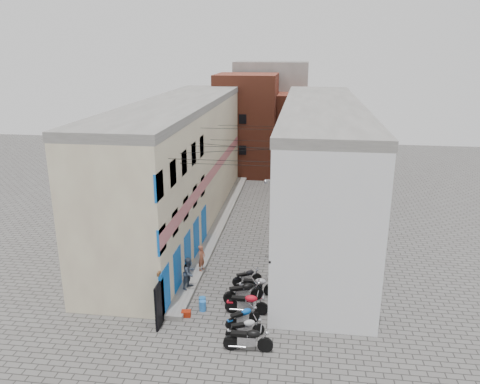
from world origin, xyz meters
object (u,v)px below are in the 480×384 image
at_px(motorcycle_d, 247,302).
at_px(motorcycle_g, 247,276).
at_px(motorcycle_b, 245,327).
at_px(red_crate, 186,314).
at_px(motorcycle_c, 243,316).
at_px(person_a, 202,258).
at_px(motorcycle_f, 257,285).
at_px(motorcycle_e, 244,291).
at_px(water_jug_far, 202,302).
at_px(person_b, 189,273).
at_px(water_jug_near, 203,306).
at_px(motorcycle_a, 248,338).

distance_m(motorcycle_d, motorcycle_g, 2.97).
height_order(motorcycle_b, red_crate, motorcycle_b).
xyz_separation_m(motorcycle_c, person_a, (-3.03, 4.88, 0.49)).
distance_m(motorcycle_f, person_a, 3.90).
bearing_deg(red_crate, motorcycle_g, 54.68).
xyz_separation_m(motorcycle_g, person_a, (-2.73, 0.86, 0.52)).
bearing_deg(motorcycle_e, motorcycle_d, -8.77).
xyz_separation_m(motorcycle_b, motorcycle_e, (-0.48, 3.08, 0.09)).
height_order(motorcycle_e, person_a, person_a).
height_order(motorcycle_c, water_jug_far, motorcycle_c).
distance_m(motorcycle_d, motorcycle_f, 1.92).
bearing_deg(water_jug_far, person_b, 124.45).
distance_m(motorcycle_e, water_jug_near, 2.24).
bearing_deg(motorcycle_c, motorcycle_d, 141.66).
bearing_deg(motorcycle_a, motorcycle_d, -173.34).
xyz_separation_m(motorcycle_d, motorcycle_g, (-0.35, 2.95, -0.13)).
distance_m(motorcycle_b, red_crate, 3.37).
distance_m(motorcycle_c, red_crate, 2.90).
bearing_deg(person_b, motorcycle_e, -77.55).
bearing_deg(motorcycle_f, water_jug_far, -55.40).
bearing_deg(water_jug_far, motorcycle_d, -6.41).
bearing_deg(motorcycle_f, red_crate, -49.40).
bearing_deg(motorcycle_d, red_crate, -77.13).
distance_m(motorcycle_f, motorcycle_g, 1.24).
xyz_separation_m(motorcycle_b, person_b, (-3.46, 3.69, 0.59)).
bearing_deg(person_a, motorcycle_c, -131.33).
distance_m(person_b, red_crate, 2.58).
xyz_separation_m(motorcycle_a, motorcycle_f, (-0.13, 4.82, -0.04)).
bearing_deg(water_jug_far, red_crate, -124.45).
distance_m(motorcycle_g, water_jug_far, 3.32).
height_order(motorcycle_b, motorcycle_c, motorcycle_b).
bearing_deg(motorcycle_d, water_jug_near, -88.64).
height_order(motorcycle_a, water_jug_near, motorcycle_a).
bearing_deg(motorcycle_d, motorcycle_b, 5.60).
distance_m(motorcycle_e, red_crate, 3.16).
bearing_deg(motorcycle_a, motorcycle_e, -171.47).
height_order(person_a, water_jug_near, person_a).
bearing_deg(motorcycle_g, motorcycle_c, -25.45).
bearing_deg(person_a, motorcycle_f, -102.64).
bearing_deg(motorcycle_a, water_jug_far, -141.26).
bearing_deg(water_jug_near, motorcycle_g, 58.26).
xyz_separation_m(motorcycle_a, motorcycle_g, (-0.78, 5.87, -0.13)).
relative_size(motorcycle_d, red_crate, 4.74).
bearing_deg(motorcycle_b, motorcycle_d, 162.30).
relative_size(motorcycle_d, motorcycle_g, 1.25).
distance_m(motorcycle_e, motorcycle_g, 1.85).
xyz_separation_m(motorcycle_d, motorcycle_f, (0.30, 1.90, -0.03)).
xyz_separation_m(motorcycle_d, person_a, (-3.07, 3.80, 0.39)).
bearing_deg(person_a, motorcycle_e, -117.40).
xyz_separation_m(motorcycle_b, red_crate, (-3.07, 1.34, -0.39)).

